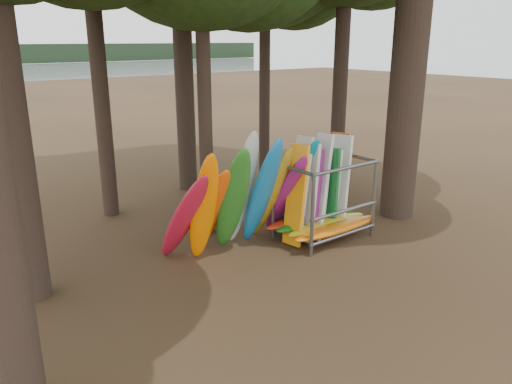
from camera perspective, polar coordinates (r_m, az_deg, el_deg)
ground at (r=12.46m, az=6.50°, el=-7.28°), size 120.00×120.00×0.00m
kayak_row at (r=12.35m, az=-1.21°, el=-0.71°), size 4.24×2.03×3.23m
storage_rack at (r=13.32m, az=7.65°, el=-1.08°), size 3.05×1.60×2.82m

